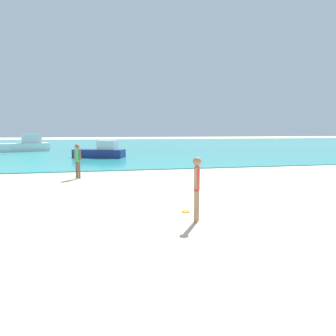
{
  "coord_description": "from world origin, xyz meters",
  "views": [
    {
      "loc": [
        -1.91,
        -2.42,
        2.3
      ],
      "look_at": [
        0.08,
        7.12,
        1.03
      ],
      "focal_mm": 31.0,
      "sensor_mm": 36.0,
      "label": 1
    }
  ],
  "objects": [
    {
      "name": "frisbee",
      "position": [
        0.21,
        5.32,
        0.01
      ],
      "size": [
        0.24,
        0.24,
        0.03
      ],
      "primitive_type": "cylinder",
      "color": "orange",
      "rests_on": "ground"
    },
    {
      "name": "boat_near",
      "position": [
        -2.47,
        22.27,
        0.55
      ],
      "size": [
        4.4,
        2.8,
        1.43
      ],
      "rotation": [
        0.0,
        0.0,
        2.76
      ],
      "color": "navy",
      "rests_on": "water"
    },
    {
      "name": "person_distant",
      "position": [
        -3.34,
        11.96,
        0.94
      ],
      "size": [
        0.34,
        0.23,
        1.65
      ],
      "rotation": [
        0.0,
        0.0,
        2.63
      ],
      "color": "brown",
      "rests_on": "ground"
    },
    {
      "name": "boat_far",
      "position": [
        -10.81,
        31.68,
        0.7
      ],
      "size": [
        5.69,
        3.46,
        1.84
      ],
      "rotation": [
        0.0,
        0.0,
        3.49
      ],
      "color": "white",
      "rests_on": "water"
    },
    {
      "name": "person_standing",
      "position": [
        0.25,
        4.43,
        0.93
      ],
      "size": [
        0.22,
        0.34,
        1.64
      ],
      "rotation": [
        0.0,
        0.0,
        1.07
      ],
      "color": "#936B4C",
      "rests_on": "ground"
    },
    {
      "name": "water",
      "position": [
        0.0,
        44.16,
        0.03
      ],
      "size": [
        160.0,
        60.0,
        0.06
      ],
      "primitive_type": "cube",
      "color": "teal",
      "rests_on": "ground"
    }
  ]
}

